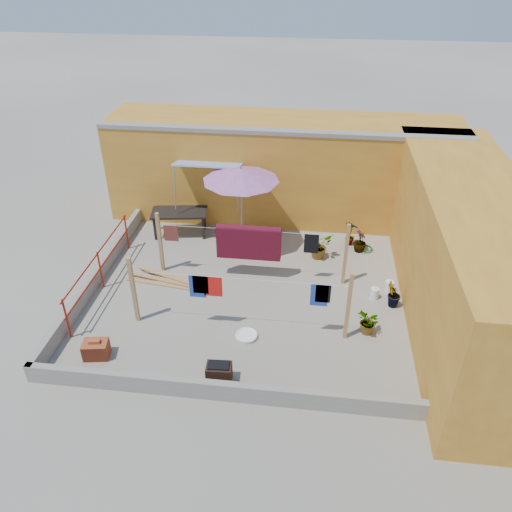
{
  "coord_description": "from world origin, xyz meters",
  "views": [
    {
      "loc": [
        1.54,
        -10.41,
        7.89
      ],
      "look_at": [
        0.19,
        0.3,
        0.99
      ],
      "focal_mm": 35.0,
      "sensor_mm": 36.0,
      "label": 1
    }
  ],
  "objects_px": {
    "patio_umbrella": "(241,175)",
    "water_jug_a": "(389,286)",
    "green_hose": "(365,249)",
    "brazier": "(219,373)",
    "water_jug_b": "(374,293)",
    "outdoor_table": "(179,214)",
    "white_basin": "(246,335)",
    "plant_back_a": "(319,245)",
    "brick_stack": "(96,349)"
  },
  "relations": [
    {
      "from": "patio_umbrella",
      "to": "water_jug_a",
      "type": "xyz_separation_m",
      "value": [
        4.18,
        -1.73,
        -2.19
      ]
    },
    {
      "from": "patio_umbrella",
      "to": "green_hose",
      "type": "height_order",
      "value": "patio_umbrella"
    },
    {
      "from": "patio_umbrella",
      "to": "brazier",
      "type": "relative_size",
      "value": 5.06
    },
    {
      "from": "water_jug_b",
      "to": "water_jug_a",
      "type": "bearing_deg",
      "value": 40.08
    },
    {
      "from": "outdoor_table",
      "to": "brazier",
      "type": "distance_m",
      "value": 6.43
    },
    {
      "from": "white_basin",
      "to": "plant_back_a",
      "type": "bearing_deg",
      "value": 66.73
    },
    {
      "from": "brick_stack",
      "to": "plant_back_a",
      "type": "distance_m",
      "value": 6.77
    },
    {
      "from": "outdoor_table",
      "to": "water_jug_a",
      "type": "bearing_deg",
      "value": -20.24
    },
    {
      "from": "patio_umbrella",
      "to": "plant_back_a",
      "type": "distance_m",
      "value": 3.02
    },
    {
      "from": "brick_stack",
      "to": "green_hose",
      "type": "bearing_deg",
      "value": 40.69
    },
    {
      "from": "patio_umbrella",
      "to": "water_jug_b",
      "type": "bearing_deg",
      "value": -28.85
    },
    {
      "from": "white_basin",
      "to": "outdoor_table",
      "type": "bearing_deg",
      "value": 121.06
    },
    {
      "from": "outdoor_table",
      "to": "water_jug_b",
      "type": "xyz_separation_m",
      "value": [
        5.8,
        -2.64,
        -0.56
      ]
    },
    {
      "from": "brazier",
      "to": "green_hose",
      "type": "relative_size",
      "value": 1.14
    },
    {
      "from": "green_hose",
      "to": "water_jug_b",
      "type": "bearing_deg",
      "value": -87.96
    },
    {
      "from": "patio_umbrella",
      "to": "outdoor_table",
      "type": "distance_m",
      "value": 2.67
    },
    {
      "from": "brick_stack",
      "to": "water_jug_a",
      "type": "height_order",
      "value": "brick_stack"
    },
    {
      "from": "patio_umbrella",
      "to": "green_hose",
      "type": "bearing_deg",
      "value": 4.98
    },
    {
      "from": "water_jug_b",
      "to": "plant_back_a",
      "type": "xyz_separation_m",
      "value": [
        -1.47,
        1.82,
        0.24
      ]
    },
    {
      "from": "brick_stack",
      "to": "brazier",
      "type": "distance_m",
      "value": 2.87
    },
    {
      "from": "water_jug_a",
      "to": "green_hose",
      "type": "bearing_deg",
      "value": 103.54
    },
    {
      "from": "water_jug_a",
      "to": "brazier",
      "type": "bearing_deg",
      "value": -136.36
    },
    {
      "from": "water_jug_a",
      "to": "plant_back_a",
      "type": "height_order",
      "value": "plant_back_a"
    },
    {
      "from": "brick_stack",
      "to": "white_basin",
      "type": "height_order",
      "value": "brick_stack"
    },
    {
      "from": "brazier",
      "to": "green_hose",
      "type": "xyz_separation_m",
      "value": [
        3.36,
        5.73,
        -0.2
      ]
    },
    {
      "from": "brazier",
      "to": "plant_back_a",
      "type": "xyz_separation_m",
      "value": [
        1.97,
        5.15,
        0.16
      ]
    },
    {
      "from": "outdoor_table",
      "to": "water_jug_a",
      "type": "distance_m",
      "value": 6.65
    },
    {
      "from": "patio_umbrella",
      "to": "water_jug_b",
      "type": "distance_m",
      "value": 4.83
    },
    {
      "from": "outdoor_table",
      "to": "plant_back_a",
      "type": "bearing_deg",
      "value": -10.71
    },
    {
      "from": "outdoor_table",
      "to": "water_jug_b",
      "type": "relative_size",
      "value": 5.23
    },
    {
      "from": "water_jug_b",
      "to": "brazier",
      "type": "bearing_deg",
      "value": -135.96
    },
    {
      "from": "water_jug_b",
      "to": "green_hose",
      "type": "bearing_deg",
      "value": 92.04
    },
    {
      "from": "water_jug_a",
      "to": "plant_back_a",
      "type": "bearing_deg",
      "value": 141.98
    },
    {
      "from": "brazier",
      "to": "water_jug_b",
      "type": "xyz_separation_m",
      "value": [
        3.44,
        3.33,
        -0.08
      ]
    },
    {
      "from": "patio_umbrella",
      "to": "outdoor_table",
      "type": "xyz_separation_m",
      "value": [
        -2.04,
        0.56,
        -1.63
      ]
    },
    {
      "from": "water_jug_b",
      "to": "plant_back_a",
      "type": "height_order",
      "value": "plant_back_a"
    },
    {
      "from": "water_jug_b",
      "to": "green_hose",
      "type": "xyz_separation_m",
      "value": [
        -0.09,
        2.4,
        -0.12
      ]
    },
    {
      "from": "patio_umbrella",
      "to": "water_jug_a",
      "type": "distance_m",
      "value": 5.02
    },
    {
      "from": "water_jug_a",
      "to": "brick_stack",
      "type": "bearing_deg",
      "value": -153.89
    },
    {
      "from": "white_basin",
      "to": "green_hose",
      "type": "height_order",
      "value": "white_basin"
    },
    {
      "from": "white_basin",
      "to": "plant_back_a",
      "type": "height_order",
      "value": "plant_back_a"
    },
    {
      "from": "patio_umbrella",
      "to": "green_hose",
      "type": "distance_m",
      "value": 4.36
    },
    {
      "from": "outdoor_table",
      "to": "white_basin",
      "type": "xyz_separation_m",
      "value": [
        2.73,
        -4.54,
        -0.67
      ]
    },
    {
      "from": "brick_stack",
      "to": "white_basin",
      "type": "bearing_deg",
      "value": 17.9
    },
    {
      "from": "water_jug_b",
      "to": "green_hose",
      "type": "distance_m",
      "value": 2.4
    },
    {
      "from": "patio_umbrella",
      "to": "brazier",
      "type": "xyz_separation_m",
      "value": [
        0.32,
        -5.41,
        -2.11
      ]
    },
    {
      "from": "patio_umbrella",
      "to": "water_jug_b",
      "type": "height_order",
      "value": "patio_umbrella"
    },
    {
      "from": "water_jug_a",
      "to": "water_jug_b",
      "type": "distance_m",
      "value": 0.53
    },
    {
      "from": "brick_stack",
      "to": "brazier",
      "type": "xyz_separation_m",
      "value": [
        2.85,
        -0.39,
        0.03
      ]
    },
    {
      "from": "outdoor_table",
      "to": "brazier",
      "type": "bearing_deg",
      "value": -68.42
    }
  ]
}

